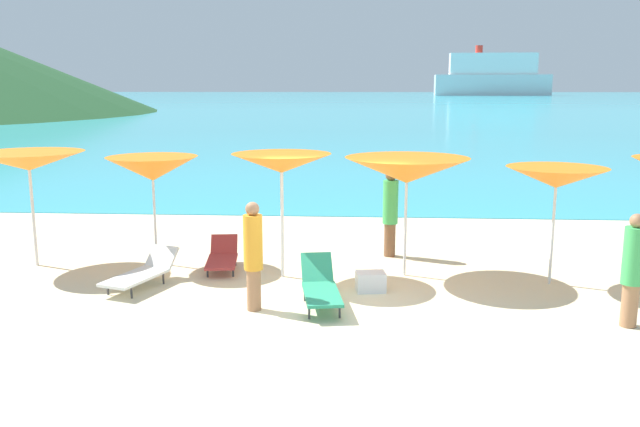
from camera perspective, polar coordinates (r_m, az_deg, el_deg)
name	(u,v)px	position (r m, az deg, el deg)	size (l,w,h in m)	color
ground_plane	(347,207)	(20.33, 2.39, 0.60)	(50.00, 100.00, 0.30)	beige
ocean_water	(362,97)	(237.62, 3.65, 10.07)	(650.00, 440.00, 0.02)	#38B7CC
umbrella_0	(29,161)	(13.93, -23.96, 4.15)	(2.27, 2.27, 2.26)	silver
umbrella_1	(152,169)	(13.30, -14.34, 3.78)	(1.84, 1.84, 2.16)	silver
umbrella_2	(282,164)	(11.95, -3.36, 4.34)	(1.87, 1.87, 2.31)	silver
umbrella_3	(407,170)	(12.15, 7.54, 3.73)	(2.37, 2.37, 2.23)	silver
umbrella_4	(556,178)	(12.22, 19.83, 2.93)	(1.86, 1.86, 2.12)	silver
lounge_chair_1	(142,272)	(12.10, -15.19, -4.93)	(1.06, 1.71, 0.59)	white
lounge_chair_2	(222,257)	(12.92, -8.47, -3.74)	(0.73, 1.49, 0.55)	#A53333
lounge_chair_4	(320,286)	(10.71, 0.02, -6.30)	(0.81, 1.75, 0.68)	#268C66
beachgoer_0	(390,210)	(13.69, 6.12, 0.27)	(0.32, 0.32, 1.82)	brown
beachgoer_1	(253,253)	(10.36, -5.82, -3.41)	(0.30, 0.30, 1.75)	#A3704C
beachgoer_2	(633,267)	(10.64, 25.52, -4.23)	(0.31, 0.31, 1.70)	#A3704C
cooler_box	(371,282)	(11.49, 4.41, -5.92)	(0.50, 0.36, 0.34)	white
cruise_ship	(492,77)	(282.05, 14.71, 11.40)	(46.30, 9.30, 19.96)	silver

